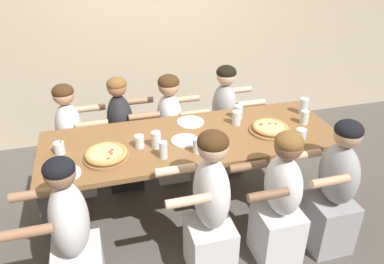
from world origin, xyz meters
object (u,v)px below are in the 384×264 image
diner_far_left (73,145)px  empty_plate_a (65,174)px  empty_plate_b (190,122)px  empty_plate_c (185,141)px  diner_near_left (73,242)px  drinking_glass_a (238,113)px  drinking_glass_h (301,138)px  drinking_glass_e (197,147)px  drinking_glass_g (156,141)px  pizza_board_second (106,155)px  drinking_glass_d (139,142)px  diner_near_midright (280,204)px  diner_far_midright (224,124)px  diner_near_center (210,213)px  pizza_board_main (270,128)px  cocktail_glass_blue (59,149)px  diner_far_midleft (122,138)px  drinking_glass_b (304,107)px  drinking_glass_f (236,119)px  drinking_glass_c (163,151)px  diner_far_center (171,132)px  drinking_glass_i (304,118)px  diner_near_right (334,193)px

diner_far_left → empty_plate_a: bearing=-0.3°
empty_plate_b → empty_plate_c: (-0.13, -0.30, 0.00)m
empty_plate_b → diner_near_left: 1.39m
empty_plate_c → drinking_glass_a: 0.62m
drinking_glass_h → diner_far_left: diner_far_left is taller
drinking_glass_e → drinking_glass_g: size_ratio=0.90×
pizza_board_second → drinking_glass_d: (0.26, 0.10, 0.01)m
empty_plate_b → diner_near_midright: 1.04m
pizza_board_second → diner_near_left: size_ratio=0.29×
diner_far_midright → diner_near_left: (-1.49, -1.29, 0.00)m
drinking_glass_g → diner_near_center: (0.26, -0.57, -0.30)m
diner_far_midright → drinking_glass_h: bearing=14.8°
pizza_board_main → pizza_board_second: bearing=-177.3°
diner_near_midright → cocktail_glass_blue: bearing=65.9°
diner_far_midleft → empty_plate_b: bearing=55.6°
empty_plate_a → diner_near_center: 1.04m
drinking_glass_b → drinking_glass_f: bearing=-177.1°
drinking_glass_e → empty_plate_b: bearing=80.5°
drinking_glass_c → diner_near_center: diner_near_center is taller
drinking_glass_a → drinking_glass_d: size_ratio=1.20×
pizza_board_second → drinking_glass_c: drinking_glass_c is taller
drinking_glass_a → diner_far_left: bearing=164.0°
empty_plate_a → diner_far_midright: bearing=31.2°
drinking_glass_e → pizza_board_main: bearing=13.1°
diner_near_left → diner_far_center: bearing=-35.6°
diner_near_midright → drinking_glass_h: bearing=-43.3°
drinking_glass_c → diner_near_midright: 0.94m
empty_plate_b → diner_far_midleft: diner_far_midleft is taller
drinking_glass_i → diner_near_right: diner_near_right is taller
drinking_glass_b → drinking_glass_d: (-1.52, -0.19, -0.02)m
pizza_board_main → diner_far_midright: 0.79m
drinking_glass_c → drinking_glass_g: bearing=98.0°
drinking_glass_c → diner_far_left: (-0.70, 0.88, -0.35)m
pizza_board_second → drinking_glass_g: 0.39m
diner_near_right → diner_far_midright: bearing=18.0°
cocktail_glass_blue → drinking_glass_a: size_ratio=0.95×
drinking_glass_f → diner_far_midright: size_ratio=0.11×
drinking_glass_d → diner_far_left: 0.94m
drinking_glass_g → diner_near_center: bearing=-65.7°
diner_far_center → diner_far_left: 0.93m
pizza_board_second → empty_plate_a: size_ratio=1.53×
diner_near_right → drinking_glass_d: bearing=66.2°
cocktail_glass_blue → drinking_glass_a: 1.52m
drinking_glass_b → diner_near_midright: bearing=-127.0°
drinking_glass_b → diner_near_midright: (-0.60, -0.80, -0.35)m
pizza_board_main → diner_near_left: bearing=-160.6°
drinking_glass_i → diner_near_midright: (-0.51, -0.62, -0.34)m
drinking_glass_h → diner_near_right: diner_near_right is taller
drinking_glass_d → drinking_glass_i: 1.43m
diner_far_midleft → diner_near_left: (-0.45, -1.29, 0.02)m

